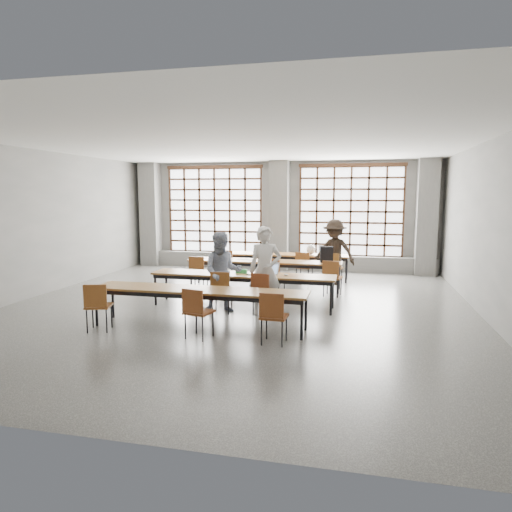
{
  "coord_description": "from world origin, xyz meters",
  "views": [
    {
      "loc": [
        2.58,
        -9.32,
        2.43
      ],
      "look_at": [
        0.34,
        0.4,
        1.09
      ],
      "focal_mm": 32.0,
      "sensor_mm": 36.0,
      "label": 1
    }
  ],
  "objects_px": {
    "chair_back_right": "(333,265)",
    "mouse": "(286,275)",
    "chair_mid_centre": "(274,272)",
    "green_box": "(241,271)",
    "laptop_front": "(270,271)",
    "desk_row_b": "(264,263)",
    "chair_mid_right": "(332,275)",
    "chair_near_right": "(273,313)",
    "desk_row_c": "(243,277)",
    "student_female": "(223,272)",
    "red_pouch": "(99,303)",
    "student_male": "(265,271)",
    "desk_row_d": "(199,292)",
    "chair_near_left": "(97,302)",
    "phone": "(250,275)",
    "chair_front_left": "(221,288)",
    "chair_mid_left": "(198,269)",
    "chair_front_right": "(263,290)",
    "backpack": "(326,254)",
    "plastic_bag": "(311,249)",
    "student_back": "(334,252)",
    "laptop_back": "(326,252)",
    "chair_back_left": "(227,262)",
    "chair_back_mid": "(304,264)",
    "chair_near_mid": "(197,308)",
    "desk_row_a": "(279,256)"
  },
  "relations": [
    {
      "from": "chair_back_right",
      "to": "mouse",
      "type": "bearing_deg",
      "value": -105.53
    },
    {
      "from": "chair_mid_centre",
      "to": "green_box",
      "type": "height_order",
      "value": "chair_mid_centre"
    },
    {
      "from": "laptop_front",
      "to": "mouse",
      "type": "distance_m",
      "value": 0.39
    },
    {
      "from": "desk_row_b",
      "to": "mouse",
      "type": "distance_m",
      "value": 2.29
    },
    {
      "from": "chair_mid_right",
      "to": "chair_near_right",
      "type": "xyz_separation_m",
      "value": [
        -0.7,
        -3.8,
        0.0
      ]
    },
    {
      "from": "desk_row_b",
      "to": "laptop_front",
      "type": "relative_size",
      "value": 8.65
    },
    {
      "from": "chair_mid_right",
      "to": "chair_back_right",
      "type": "bearing_deg",
      "value": 92.34
    },
    {
      "from": "green_box",
      "to": "desk_row_c",
      "type": "bearing_deg",
      "value": -57.99
    },
    {
      "from": "student_female",
      "to": "red_pouch",
      "type": "height_order",
      "value": "student_female"
    },
    {
      "from": "student_male",
      "to": "desk_row_d",
      "type": "bearing_deg",
      "value": -144.64
    },
    {
      "from": "chair_near_left",
      "to": "phone",
      "type": "relative_size",
      "value": 6.77
    },
    {
      "from": "laptop_front",
      "to": "mouse",
      "type": "xyz_separation_m",
      "value": [
        0.37,
        -0.12,
        -0.04
      ]
    },
    {
      "from": "chair_front_left",
      "to": "chair_mid_left",
      "type": "bearing_deg",
      "value": 121.35
    },
    {
      "from": "desk_row_c",
      "to": "chair_front_right",
      "type": "relative_size",
      "value": 4.55
    },
    {
      "from": "student_male",
      "to": "backpack",
      "type": "distance_m",
      "value": 2.83
    },
    {
      "from": "chair_near_left",
      "to": "plastic_bag",
      "type": "height_order",
      "value": "plastic_bag"
    },
    {
      "from": "student_back",
      "to": "laptop_back",
      "type": "distance_m",
      "value": 0.67
    },
    {
      "from": "desk_row_c",
      "to": "phone",
      "type": "relative_size",
      "value": 30.77
    },
    {
      "from": "chair_mid_left",
      "to": "chair_back_right",
      "type": "bearing_deg",
      "value": 23.67
    },
    {
      "from": "desk_row_c",
      "to": "chair_mid_right",
      "type": "height_order",
      "value": "chair_mid_right"
    },
    {
      "from": "chair_front_left",
      "to": "phone",
      "type": "relative_size",
      "value": 6.77
    },
    {
      "from": "student_male",
      "to": "chair_back_left",
      "type": "bearing_deg",
      "value": 102.1
    },
    {
      "from": "chair_near_right",
      "to": "chair_front_right",
      "type": "bearing_deg",
      "value": 107.47
    },
    {
      "from": "desk_row_d",
      "to": "chair_back_mid",
      "type": "height_order",
      "value": "chair_back_mid"
    },
    {
      "from": "desk_row_c",
      "to": "mouse",
      "type": "height_order",
      "value": "mouse"
    },
    {
      "from": "chair_back_left",
      "to": "backpack",
      "type": "height_order",
      "value": "backpack"
    },
    {
      "from": "student_female",
      "to": "chair_front_left",
      "type": "bearing_deg",
      "value": -102.75
    },
    {
      "from": "chair_front_right",
      "to": "plastic_bag",
      "type": "xyz_separation_m",
      "value": [
        0.5,
        4.21,
        0.34
      ]
    },
    {
      "from": "desk_row_d",
      "to": "laptop_back",
      "type": "relative_size",
      "value": 8.74
    },
    {
      "from": "chair_mid_centre",
      "to": "chair_near_mid",
      "type": "relative_size",
      "value": 1.0
    },
    {
      "from": "chair_back_left",
      "to": "chair_front_right",
      "type": "distance_m",
      "value": 3.96
    },
    {
      "from": "desk_row_b",
      "to": "chair_near_right",
      "type": "relative_size",
      "value": 4.55
    },
    {
      "from": "chair_near_left",
      "to": "laptop_front",
      "type": "bearing_deg",
      "value": 42.94
    },
    {
      "from": "desk_row_c",
      "to": "chair_back_right",
      "type": "distance_m",
      "value": 3.4
    },
    {
      "from": "chair_mid_left",
      "to": "student_female",
      "type": "xyz_separation_m",
      "value": [
        1.26,
        -1.95,
        0.3
      ]
    },
    {
      "from": "chair_near_right",
      "to": "laptop_back",
      "type": "bearing_deg",
      "value": 86.32
    },
    {
      "from": "desk_row_c",
      "to": "laptop_front",
      "type": "bearing_deg",
      "value": 10.01
    },
    {
      "from": "student_back",
      "to": "phone",
      "type": "height_order",
      "value": "student_back"
    },
    {
      "from": "chair_front_left",
      "to": "chair_near_right",
      "type": "xyz_separation_m",
      "value": [
        1.42,
        -1.72,
        0.0
      ]
    },
    {
      "from": "chair_back_left",
      "to": "backpack",
      "type": "distance_m",
      "value": 2.99
    },
    {
      "from": "student_female",
      "to": "plastic_bag",
      "type": "relative_size",
      "value": 5.85
    },
    {
      "from": "chair_mid_centre",
      "to": "student_male",
      "type": "bearing_deg",
      "value": -84.68
    },
    {
      "from": "chair_mid_left",
      "to": "phone",
      "type": "height_order",
      "value": "chair_mid_left"
    },
    {
      "from": "desk_row_b",
      "to": "chair_mid_centre",
      "type": "xyz_separation_m",
      "value": [
        0.38,
        -0.63,
        -0.13
      ]
    },
    {
      "from": "student_female",
      "to": "laptop_front",
      "type": "bearing_deg",
      "value": 18.81
    },
    {
      "from": "chair_back_left",
      "to": "chair_near_left",
      "type": "relative_size",
      "value": 1.0
    },
    {
      "from": "desk_row_a",
      "to": "phone",
      "type": "bearing_deg",
      "value": -90.06
    },
    {
      "from": "desk_row_b",
      "to": "student_male",
      "type": "distance_m",
      "value": 2.65
    },
    {
      "from": "chair_front_left",
      "to": "chair_front_right",
      "type": "height_order",
      "value": "same"
    },
    {
      "from": "chair_back_mid",
      "to": "chair_front_left",
      "type": "bearing_deg",
      "value": -109.62
    }
  ]
}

